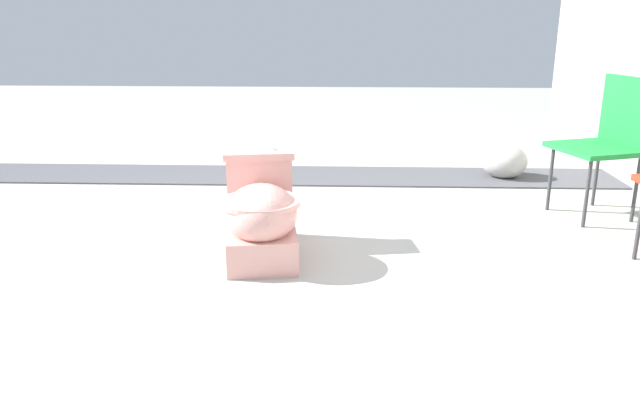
% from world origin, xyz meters
% --- Properties ---
extents(ground_plane, '(14.00, 14.00, 0.00)m').
position_xyz_m(ground_plane, '(0.00, 0.00, 0.00)').
color(ground_plane, '#A8A59E').
extents(gravel_strip, '(0.56, 8.00, 0.01)m').
position_xyz_m(gravel_strip, '(-1.34, 0.50, 0.01)').
color(gravel_strip, '#4C4C51').
rests_on(gravel_strip, ground).
extents(toilet, '(0.68, 0.46, 0.52)m').
position_xyz_m(toilet, '(0.25, 0.26, 0.22)').
color(toilet, '#E09E93').
rests_on(toilet, ground).
extents(folding_chair_left, '(0.56, 0.56, 0.83)m').
position_xyz_m(folding_chair_left, '(-0.50, 2.27, 0.51)').
color(folding_chair_left, '#1E8C38').
rests_on(folding_chair_left, ground).
extents(boulder_near, '(0.36, 0.39, 0.26)m').
position_xyz_m(boulder_near, '(-1.35, 1.87, 0.13)').
color(boulder_near, '#B7B2AD').
rests_on(boulder_near, ground).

